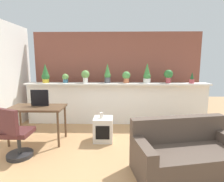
# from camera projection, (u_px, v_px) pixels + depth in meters

# --- Properties ---
(ground_plane) EXTENTS (12.00, 12.00, 0.00)m
(ground_plane) POSITION_uv_depth(u_px,v_px,m) (117.00, 163.00, 3.07)
(ground_plane) COLOR tan
(divider_wall) EXTENTS (4.78, 0.16, 1.07)m
(divider_wall) POSITION_uv_depth(u_px,v_px,m) (117.00, 104.00, 4.96)
(divider_wall) COLOR white
(divider_wall) RESTS_ON ground
(plant_shelf) EXTENTS (4.78, 0.37, 0.04)m
(plant_shelf) POSITION_uv_depth(u_px,v_px,m) (117.00, 84.00, 4.83)
(plant_shelf) COLOR white
(plant_shelf) RESTS_ON divider_wall
(brick_wall_behind) EXTENTS (4.78, 0.10, 2.50)m
(brick_wall_behind) POSITION_uv_depth(u_px,v_px,m) (117.00, 76.00, 5.44)
(brick_wall_behind) COLOR brown
(brick_wall_behind) RESTS_ON ground
(potted_plant_0) EXTENTS (0.20, 0.20, 0.50)m
(potted_plant_0) POSITION_uv_depth(u_px,v_px,m) (45.00, 74.00, 4.85)
(potted_plant_0) COLOR gold
(potted_plant_0) RESTS_ON plant_shelf
(potted_plant_1) EXTENTS (0.17, 0.17, 0.24)m
(potted_plant_1) POSITION_uv_depth(u_px,v_px,m) (65.00, 78.00, 4.86)
(potted_plant_1) COLOR #386B84
(potted_plant_1) RESTS_ON plant_shelf
(potted_plant_2) EXTENTS (0.21, 0.21, 0.33)m
(potted_plant_2) POSITION_uv_depth(u_px,v_px,m) (85.00, 75.00, 4.82)
(potted_plant_2) COLOR silver
(potted_plant_2) RESTS_ON plant_shelf
(potted_plant_3) EXTENTS (0.17, 0.17, 0.50)m
(potted_plant_3) POSITION_uv_depth(u_px,v_px,m) (107.00, 74.00, 4.83)
(potted_plant_3) COLOR #4C4C51
(potted_plant_3) RESTS_ON plant_shelf
(potted_plant_4) EXTENTS (0.21, 0.21, 0.30)m
(potted_plant_4) POSITION_uv_depth(u_px,v_px,m) (126.00, 76.00, 4.82)
(potted_plant_4) COLOR #C66B42
(potted_plant_4) RESTS_ON plant_shelf
(potted_plant_5) EXTENTS (0.19, 0.19, 0.52)m
(potted_plant_5) POSITION_uv_depth(u_px,v_px,m) (147.00, 74.00, 4.81)
(potted_plant_5) COLOR silver
(potted_plant_5) RESTS_ON plant_shelf
(potted_plant_6) EXTENTS (0.23, 0.23, 0.35)m
(potted_plant_6) POSITION_uv_depth(u_px,v_px,m) (168.00, 75.00, 4.78)
(potted_plant_6) COLOR #B7474C
(potted_plant_6) RESTS_ON plant_shelf
(potted_plant_7) EXTENTS (0.12, 0.12, 0.29)m
(potted_plant_7) POSITION_uv_depth(u_px,v_px,m) (192.00, 78.00, 4.73)
(potted_plant_7) COLOR #B7474C
(potted_plant_7) RESTS_ON plant_shelf
(desk) EXTENTS (1.10, 0.60, 0.75)m
(desk) POSITION_uv_depth(u_px,v_px,m) (37.00, 111.00, 3.79)
(desk) COLOR brown
(desk) RESTS_ON ground
(tv_monitor) EXTENTS (0.36, 0.04, 0.34)m
(tv_monitor) POSITION_uv_depth(u_px,v_px,m) (40.00, 98.00, 3.83)
(tv_monitor) COLOR black
(tv_monitor) RESTS_ON desk
(office_chair) EXTENTS (0.51, 0.51, 0.91)m
(office_chair) POSITION_uv_depth(u_px,v_px,m) (16.00, 137.00, 3.15)
(office_chair) COLOR #262628
(office_chair) RESTS_ON ground
(side_cube_shelf) EXTENTS (0.40, 0.41, 0.50)m
(side_cube_shelf) POSITION_uv_depth(u_px,v_px,m) (103.00, 129.00, 3.90)
(side_cube_shelf) COLOR silver
(side_cube_shelf) RESTS_ON ground
(vase_on_shelf) EXTENTS (0.07, 0.07, 0.12)m
(vase_on_shelf) POSITION_uv_depth(u_px,v_px,m) (101.00, 115.00, 3.83)
(vase_on_shelf) COLOR silver
(vase_on_shelf) RESTS_ON side_cube_shelf
(couch) EXTENTS (1.68, 1.05, 0.80)m
(couch) POSITION_uv_depth(u_px,v_px,m) (186.00, 155.00, 2.76)
(couch) COLOR brown
(couch) RESTS_ON ground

